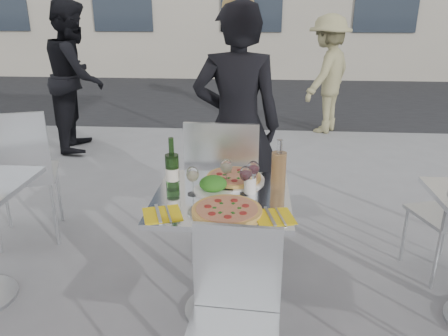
# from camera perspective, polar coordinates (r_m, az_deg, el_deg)

# --- Properties ---
(ground) EXTENTS (80.00, 80.00, 0.00)m
(ground) POSITION_cam_1_polar(r_m,az_deg,el_deg) (2.72, -0.25, -18.16)
(ground) COLOR slate
(street_asphalt) EXTENTS (24.00, 5.00, 0.00)m
(street_asphalt) POSITION_cam_1_polar(r_m,az_deg,el_deg) (8.78, 3.17, 9.42)
(street_asphalt) COLOR black
(street_asphalt) RESTS_ON ground
(main_table) EXTENTS (0.72, 0.72, 0.75)m
(main_table) POSITION_cam_1_polar(r_m,az_deg,el_deg) (2.42, -0.27, -8.16)
(main_table) COLOR #B7BABF
(main_table) RESTS_ON ground
(chair_far) EXTENTS (0.48, 0.49, 1.03)m
(chair_far) POSITION_cam_1_polar(r_m,az_deg,el_deg) (2.91, -0.10, -1.51)
(chair_far) COLOR silver
(chair_far) RESTS_ON ground
(chair_near) EXTENTS (0.41, 0.42, 0.85)m
(chair_near) POSITION_cam_1_polar(r_m,az_deg,el_deg) (1.93, 1.33, -18.04)
(chair_near) COLOR silver
(chair_near) RESTS_ON ground
(side_chair_lfar) EXTENTS (0.60, 0.61, 1.03)m
(side_chair_lfar) POSITION_cam_1_polar(r_m,az_deg,el_deg) (3.45, -25.17, 0.09)
(side_chair_lfar) COLOR silver
(side_chair_lfar) RESTS_ON ground
(woman_diner) EXTENTS (0.64, 0.43, 1.75)m
(woman_diner) POSITION_cam_1_polar(r_m,az_deg,el_deg) (3.18, 1.70, 5.44)
(woman_diner) COLOR black
(woman_diner) RESTS_ON ground
(pedestrian_a) EXTENTS (0.82, 0.97, 1.77)m
(pedestrian_a) POSITION_cam_1_polar(r_m,az_deg,el_deg) (5.66, -18.78, 11.23)
(pedestrian_a) COLOR black
(pedestrian_a) RESTS_ON ground
(pedestrian_b) EXTENTS (1.04, 1.19, 1.59)m
(pedestrian_b) POSITION_cam_1_polar(r_m,az_deg,el_deg) (6.28, 13.32, 11.78)
(pedestrian_b) COLOR #8C845A
(pedestrian_b) RESTS_ON ground
(pizza_near) EXTENTS (0.35, 0.35, 0.02)m
(pizza_near) POSITION_cam_1_polar(r_m,az_deg,el_deg) (2.14, 0.38, -5.52)
(pizza_near) COLOR #E7B85A
(pizza_near) RESTS_ON main_table
(pizza_far) EXTENTS (0.35, 0.35, 0.03)m
(pizza_far) POSITION_cam_1_polar(r_m,az_deg,el_deg) (2.52, 1.30, -1.31)
(pizza_far) COLOR white
(pizza_far) RESTS_ON main_table
(salad_plate) EXTENTS (0.22, 0.22, 0.09)m
(salad_plate) POSITION_cam_1_polar(r_m,az_deg,el_deg) (2.36, -1.42, -2.25)
(salad_plate) COLOR white
(salad_plate) RESTS_ON main_table
(wine_bottle) EXTENTS (0.07, 0.08, 0.29)m
(wine_bottle) POSITION_cam_1_polar(r_m,az_deg,el_deg) (2.38, -6.77, -0.24)
(wine_bottle) COLOR #27511E
(wine_bottle) RESTS_ON main_table
(carafe) EXTENTS (0.08, 0.08, 0.29)m
(carafe) POSITION_cam_1_polar(r_m,az_deg,el_deg) (2.36, 7.14, -0.35)
(carafe) COLOR tan
(carafe) RESTS_ON main_table
(sugar_shaker) EXTENTS (0.06, 0.06, 0.11)m
(sugar_shaker) POSITION_cam_1_polar(r_m,az_deg,el_deg) (2.34, 3.42, -2.10)
(sugar_shaker) COLOR white
(sugar_shaker) RESTS_ON main_table
(wineglass_white_a) EXTENTS (0.07, 0.07, 0.16)m
(wineglass_white_a) POSITION_cam_1_polar(r_m,az_deg,el_deg) (2.31, -4.12, -0.94)
(wineglass_white_a) COLOR white
(wineglass_white_a) RESTS_ON main_table
(wineglass_white_b) EXTENTS (0.07, 0.07, 0.16)m
(wineglass_white_b) POSITION_cam_1_polar(r_m,az_deg,el_deg) (2.41, 0.31, 0.10)
(wineglass_white_b) COLOR white
(wineglass_white_b) RESTS_ON main_table
(wineglass_red_a) EXTENTS (0.07, 0.07, 0.16)m
(wineglass_red_a) POSITION_cam_1_polar(r_m,az_deg,el_deg) (2.31, 2.86, -0.87)
(wineglass_red_a) COLOR white
(wineglass_red_a) RESTS_ON main_table
(wineglass_red_b) EXTENTS (0.07, 0.07, 0.16)m
(wineglass_red_b) POSITION_cam_1_polar(r_m,az_deg,el_deg) (2.39, 3.83, -0.17)
(wineglass_red_b) COLOR white
(wineglass_red_b) RESTS_ON main_table
(napkin_left) EXTENTS (0.23, 0.23, 0.01)m
(napkin_left) POSITION_cam_1_polar(r_m,az_deg,el_deg) (2.14, -8.07, -5.96)
(napkin_left) COLOR yellow
(napkin_left) RESTS_ON main_table
(napkin_right) EXTENTS (0.22, 0.22, 0.01)m
(napkin_right) POSITION_cam_1_polar(r_m,az_deg,el_deg) (2.11, 6.57, -6.33)
(napkin_right) COLOR yellow
(napkin_right) RESTS_ON main_table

